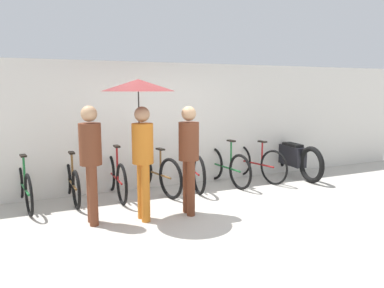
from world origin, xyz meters
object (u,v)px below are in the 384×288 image
pedestrian_center (140,107)px  pedestrian_trailing (189,152)px  parked_bicycle_2 (116,177)px  parked_bicycle_4 (191,169)px  parked_bicycle_1 (71,182)px  pedestrian_leading (91,155)px  motorcycle (292,157)px  parked_bicycle_3 (155,173)px  parked_bicycle_0 (24,186)px  parked_bicycle_5 (226,167)px  parked_bicycle_6 (255,162)px

pedestrian_center → pedestrian_trailing: size_ratio=1.24×
parked_bicycle_2 → parked_bicycle_4: size_ratio=0.94×
parked_bicycle_1 → pedestrian_leading: 1.48m
parked_bicycle_1 → parked_bicycle_2: (0.77, -0.08, 0.03)m
motorcycle → parked_bicycle_3: bearing=94.4°
parked_bicycle_4 → parked_bicycle_0: bearing=98.0°
pedestrian_trailing → parked_bicycle_4: bearing=67.6°
pedestrian_center → motorcycle: 4.37m
parked_bicycle_5 → motorcycle: parked_bicycle_5 is taller
parked_bicycle_2 → pedestrian_trailing: 1.77m
parked_bicycle_3 → pedestrian_leading: pedestrian_leading is taller
parked_bicycle_1 → pedestrian_leading: (0.14, -1.30, 0.68)m
parked_bicycle_1 → parked_bicycle_2: 0.78m
parked_bicycle_6 → motorcycle: parked_bicycle_6 is taller
parked_bicycle_5 → parked_bicycle_2: bearing=84.1°
parked_bicycle_1 → motorcycle: parked_bicycle_1 is taller
parked_bicycle_5 → pedestrian_center: pedestrian_center is taller
parked_bicycle_0 → parked_bicycle_2: 1.55m
parked_bicycle_1 → parked_bicycle_6: (3.86, -0.04, 0.03)m
pedestrian_center → pedestrian_trailing: 1.03m
parked_bicycle_4 → parked_bicycle_6: 1.54m
parked_bicycle_3 → pedestrian_trailing: 1.54m
parked_bicycle_1 → pedestrian_center: size_ratio=0.76×
parked_bicycle_3 → parked_bicycle_6: size_ratio=1.03×
motorcycle → parked_bicycle_4: bearing=93.0°
parked_bicycle_0 → pedestrian_center: bearing=-136.2°
parked_bicycle_5 → motorcycle: (1.75, 0.02, 0.06)m
parked_bicycle_0 → parked_bicycle_3: parked_bicycle_0 is taller
parked_bicycle_2 → parked_bicycle_3: (0.77, -0.01, 0.01)m
parked_bicycle_5 → parked_bicycle_4: bearing=78.9°
pedestrian_center → parked_bicycle_6: bearing=21.2°
parked_bicycle_5 → pedestrian_center: 2.89m
parked_bicycle_3 → parked_bicycle_6: parked_bicycle_6 is taller
parked_bicycle_0 → pedestrian_leading: (0.92, -1.29, 0.67)m
pedestrian_leading → pedestrian_center: pedestrian_center is taller
parked_bicycle_0 → parked_bicycle_6: 4.64m
parked_bicycle_4 → parked_bicycle_6: size_ratio=1.04×
parked_bicycle_6 → pedestrian_center: bearing=101.9°
pedestrian_center → pedestrian_leading: bearing=172.5°
parked_bicycle_2 → parked_bicycle_6: 3.09m
parked_bicycle_0 → parked_bicycle_4: bearing=-97.0°
parked_bicycle_0 → motorcycle: 5.62m
parked_bicycle_5 → pedestrian_center: (-2.21, -1.27, 1.34)m
parked_bicycle_6 → pedestrian_leading: bearing=96.8°
pedestrian_leading → parked_bicycle_1: bearing=96.6°
parked_bicycle_2 → motorcycle: parked_bicycle_2 is taller
pedestrian_center → motorcycle: pedestrian_center is taller
parked_bicycle_1 → pedestrian_center: bearing=-149.1°
pedestrian_trailing → motorcycle: 3.57m
parked_bicycle_3 → motorcycle: (3.30, 0.01, 0.04)m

